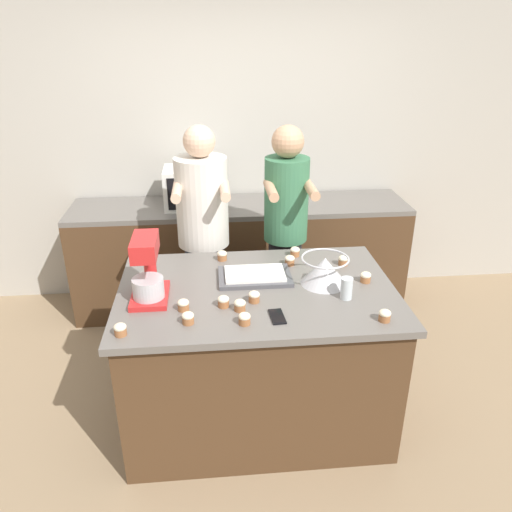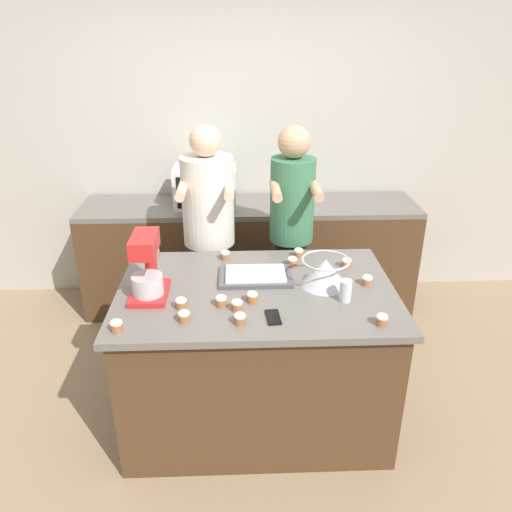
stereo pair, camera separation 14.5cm
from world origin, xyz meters
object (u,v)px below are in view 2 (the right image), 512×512
Objects in this scene: baking_tray at (255,276)px; stand_mixer at (147,269)px; person_left at (210,241)px; cupcake_12 at (225,255)px; drinking_glass at (345,291)px; cupcake_10 at (237,305)px; cupcake_6 at (382,319)px; microwave_oven at (205,186)px; person_right at (291,238)px; cupcake_11 at (240,318)px; mixing_bowl at (325,272)px; cupcake_4 at (116,325)px; cupcake_8 at (298,252)px; cupcake_5 at (252,296)px; cupcake_9 at (292,261)px; cupcake_1 at (367,280)px; cupcake_2 at (221,300)px; cupcake_0 at (155,252)px; cupcake_13 at (181,303)px; cupcake_3 at (184,316)px; cupcake_7 at (346,262)px; cell_phone at (273,317)px.

stand_mixer is at bearing -162.77° from baking_tray.
person_left is 0.37m from cupcake_12.
drinking_glass is 0.60m from cupcake_10.
microwave_oven is at bearing 117.95° from cupcake_6.
person_right is 26.62× the size of cupcake_10.
cupcake_11 and cupcake_12 have the same top height.
mixing_bowl is 1.19m from cupcake_4.
cupcake_6 is 0.75m from cupcake_10.
drinking_glass is 0.28m from cupcake_6.
cupcake_12 is (-0.48, -0.02, 0.00)m from cupcake_8.
cupcake_5 is at bearing -73.15° from person_left.
cupcake_6 and cupcake_9 have the same top height.
cupcake_1 is 1.00× the size of cupcake_10.
baking_tray is 6.73× the size of cupcake_2.
baking_tray is (-0.28, -0.62, 0.02)m from person_right.
person_right reaches higher than cupcake_11.
cupcake_0 is at bearing -139.55° from person_left.
baking_tray is at bearing 170.55° from cupcake_1.
cupcake_6 and cupcake_8 have the same top height.
mixing_bowl is at bearing -46.00° from person_left.
cupcake_13 is at bearing -96.42° from person_left.
cupcake_3 is at bearing -104.93° from cupcake_12.
stand_mixer is 1.22m from cupcake_7.
cupcake_12 is (-0.66, 0.56, -0.03)m from drinking_glass.
cupcake_7 is (1.28, 0.67, 0.00)m from cupcake_4.
cupcake_11 is (-0.38, -1.12, 0.04)m from person_right.
cupcake_0 is at bearing 145.45° from cupcake_6.
baking_tray is at bearing -114.30° from person_right.
cupcake_11 is 0.78m from cupcake_12.
cell_phone is at bearing -26.68° from cupcake_2.
cupcake_6 is (0.34, -1.16, 0.04)m from person_right.
cupcake_5 is 0.69m from cupcake_6.
mixing_bowl is 4.36× the size of cupcake_6.
microwave_oven is at bearing 99.72° from cupcake_12.
cupcake_2 is at bearing 118.40° from cupcake_11.
cupcake_5 is at bearing 158.29° from cupcake_6.
cupcake_4 is (-0.78, -0.09, 0.03)m from cell_phone.
microwave_oven is 7.81× the size of cupcake_9.
drinking_glass is 1.93× the size of cupcake_8.
person_left reaches higher than cupcake_2.
cupcake_12 is (-0.80, 0.81, 0.00)m from cupcake_6.
cupcake_8 is at bearing 41.59° from cupcake_13.
stand_mixer reaches higher than cupcake_7.
cupcake_2 and cupcake_12 have the same top height.
cell_phone is at bearing -13.87° from cupcake_13.
cupcake_3 and cupcake_10 have the same top height.
person_left is at bearing 150.83° from cupcake_8.
cupcake_10 and cupcake_11 have the same top height.
microwave_oven is 7.81× the size of cupcake_2.
cupcake_6 is at bearing -45.38° from cupcake_12.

